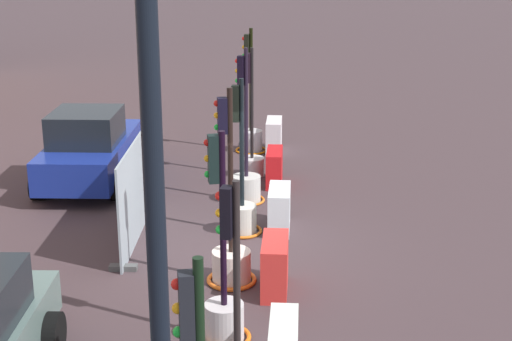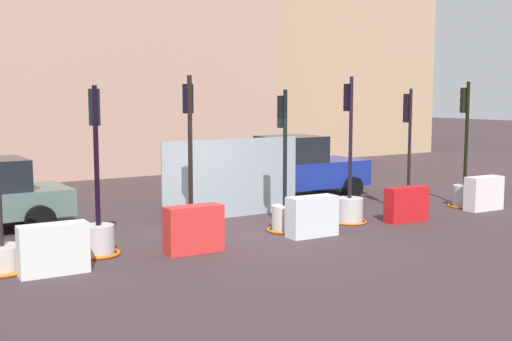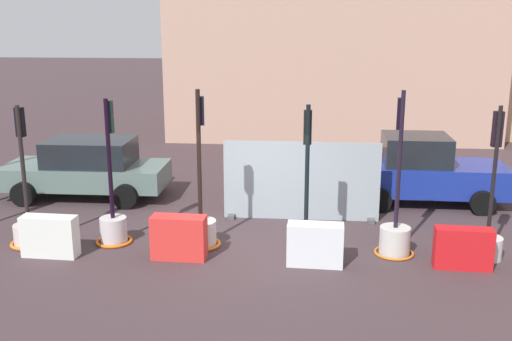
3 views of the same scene
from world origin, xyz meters
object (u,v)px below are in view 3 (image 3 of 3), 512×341
Objects in this scene: traffic_light_6 at (488,230)px; construction_barrier_3 at (315,245)px; traffic_light_3 at (201,224)px; traffic_light_5 at (395,231)px; construction_barrier_4 at (463,248)px; car_blue_estate at (423,171)px; traffic_light_2 at (113,219)px; construction_barrier_2 at (179,237)px; traffic_light_1 at (29,225)px; construction_barrier_1 at (50,236)px; car_grey_saloon at (88,168)px; traffic_light_4 at (306,227)px.

construction_barrier_3 is at bearing -169.28° from traffic_light_6.
traffic_light_3 is 0.99× the size of traffic_light_5.
car_blue_estate is (-0.04, 4.39, 0.44)m from construction_barrier_4.
traffic_light_2 is 7.94m from traffic_light_6.
traffic_light_1 is at bearing 172.16° from construction_barrier_2.
construction_barrier_2 is at bearing -7.84° from traffic_light_1.
traffic_light_3 is at bearing 16.03° from construction_barrier_1.
car_grey_saloon is (-9.12, 4.11, 0.40)m from construction_barrier_4.
car_blue_estate is (8.34, 4.52, 0.42)m from construction_barrier_1.
traffic_light_1 is at bearing -178.77° from traffic_light_5.
construction_barrier_4 is 10.01m from car_grey_saloon.
traffic_light_6 is 9.03m from construction_barrier_1.
car_grey_saloon is at bearing 150.15° from traffic_light_4.
traffic_light_5 reaches higher than car_blue_estate.
traffic_light_6 is (5.99, -0.18, 0.12)m from traffic_light_3.
traffic_light_6 reaches higher than car_blue_estate.
construction_barrier_2 is 7.17m from car_blue_estate.
construction_barrier_1 is at bearing -141.05° from traffic_light_2.
traffic_light_5 reaches higher than traffic_light_3.
construction_barrier_2 is 0.26× the size of car_grey_saloon.
traffic_light_3 is at bearing 161.06° from construction_barrier_3.
traffic_light_3 is (1.94, 0.00, -0.05)m from traffic_light_2.
traffic_light_5 is at bearing 6.02° from construction_barrier_1.
car_blue_estate is at bearing 1.81° from car_grey_saloon.
car_grey_saloon is 1.07× the size of car_blue_estate.
traffic_light_4 is 6.94m from car_grey_saloon.
construction_barrier_2 is at bearing -24.85° from traffic_light_2.
traffic_light_1 is at bearing 177.10° from construction_barrier_4.
construction_barrier_1 is at bearing -179.17° from construction_barrier_4.
car_grey_saloon reaches higher than construction_barrier_2.
traffic_light_4 is 2.67m from construction_barrier_2.
traffic_light_6 is (1.86, -0.06, 0.11)m from traffic_light_5.
car_blue_estate is at bearing 34.40° from traffic_light_3.
traffic_light_2 is 0.93× the size of traffic_light_5.
traffic_light_5 reaches higher than traffic_light_2.
traffic_light_3 is 6.47m from car_blue_estate.
construction_barrier_4 is at bearing -24.24° from car_grey_saloon.
construction_barrier_2 is at bearing 2.40° from construction_barrier_1.
traffic_light_6 is at bearing -1.70° from traffic_light_3.
traffic_light_4 is 2.70× the size of construction_barrier_1.
construction_barrier_1 is 5.48m from construction_barrier_3.
construction_barrier_3 is 0.27× the size of car_blue_estate.
car_grey_saloon reaches higher than construction_barrier_1.
traffic_light_4 is (2.27, -0.09, 0.04)m from traffic_light_3.
traffic_light_5 is 1.82m from construction_barrier_3.
construction_barrier_1 is 8.38m from construction_barrier_4.
traffic_light_6 reaches higher than construction_barrier_1.
traffic_light_4 reaches higher than construction_barrier_3.
traffic_light_6 is at bearing -1.33° from traffic_light_4.
construction_barrier_1 is 2.70m from construction_barrier_2.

